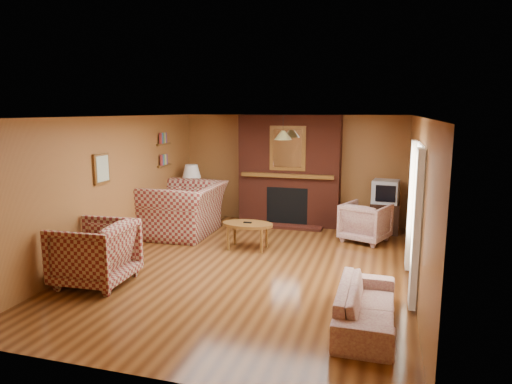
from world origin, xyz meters
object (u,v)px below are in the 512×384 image
(floral_sofa, at_px, (366,306))
(crt_tv, at_px, (386,192))
(coffee_table, at_px, (248,226))
(fireplace, at_px, (290,171))
(tv_stand, at_px, (384,218))
(plaid_loveseat, at_px, (184,209))
(side_table, at_px, (192,209))
(floral_armchair, at_px, (366,222))
(table_lamp, at_px, (192,178))
(plaid_armchair, at_px, (95,253))

(floral_sofa, relative_size, crt_tv, 2.96)
(coffee_table, bearing_deg, fireplace, 80.94)
(coffee_table, bearing_deg, tv_stand, 38.26)
(crt_tv, bearing_deg, plaid_loveseat, -161.77)
(side_table, height_order, crt_tv, crt_tv)
(floral_armchair, height_order, table_lamp, table_lamp)
(plaid_loveseat, xyz_separation_m, tv_stand, (3.90, 1.29, -0.21))
(plaid_loveseat, xyz_separation_m, plaid_armchair, (-0.10, -2.83, -0.06))
(fireplace, distance_m, crt_tv, 2.08)
(floral_sofa, distance_m, side_table, 5.67)
(fireplace, bearing_deg, tv_stand, -5.15)
(floral_sofa, xyz_separation_m, table_lamp, (-4.00, 4.02, 0.77))
(coffee_table, relative_size, crt_tv, 1.66)
(fireplace, xyz_separation_m, plaid_loveseat, (-1.85, -1.47, -0.66))
(fireplace, bearing_deg, crt_tv, -5.30)
(table_lamp, distance_m, crt_tv, 4.17)
(fireplace, xyz_separation_m, table_lamp, (-2.10, -0.53, -0.17))
(fireplace, bearing_deg, floral_armchair, -29.09)
(fireplace, xyz_separation_m, tv_stand, (2.05, -0.18, -0.87))
(crt_tv, bearing_deg, plaid_armchair, -134.17)
(table_lamp, bearing_deg, floral_armchair, -6.22)
(plaid_armchair, xyz_separation_m, tv_stand, (4.00, 4.12, -0.15))
(floral_sofa, xyz_separation_m, coffee_table, (-2.23, 2.49, 0.18))
(table_lamp, relative_size, tv_stand, 1.09)
(floral_sofa, height_order, crt_tv, crt_tv)
(plaid_armchair, bearing_deg, floral_armchair, 130.04)
(floral_armchair, bearing_deg, floral_sofa, 114.71)
(floral_sofa, relative_size, coffee_table, 1.78)
(plaid_loveseat, distance_m, coffee_table, 1.63)
(fireplace, relative_size, coffee_table, 2.58)
(floral_armchair, distance_m, tv_stand, 0.84)
(coffee_table, height_order, crt_tv, crt_tv)
(plaid_armchair, distance_m, floral_armchair, 4.97)
(fireplace, relative_size, crt_tv, 4.29)
(plaid_armchair, relative_size, coffee_table, 1.10)
(side_table, xyz_separation_m, table_lamp, (0.00, 0.00, 0.70))
(fireplace, relative_size, floral_armchair, 2.91)
(floral_armchair, relative_size, table_lamp, 1.21)
(plaid_armchair, height_order, crt_tv, crt_tv)
(floral_armchair, distance_m, side_table, 3.83)
(floral_armchair, height_order, side_table, floral_armchair)
(coffee_table, bearing_deg, table_lamp, 139.26)
(plaid_armchair, xyz_separation_m, floral_sofa, (3.85, -0.25, -0.22))
(plaid_armchair, relative_size, floral_armchair, 1.24)
(fireplace, relative_size, table_lamp, 3.52)
(floral_armchair, bearing_deg, fireplace, -7.44)
(fireplace, height_order, plaid_armchair, fireplace)
(fireplace, xyz_separation_m, floral_armchair, (1.71, -0.95, -0.81))
(floral_sofa, relative_size, floral_armchair, 2.00)
(plaid_loveseat, height_order, tv_stand, plaid_loveseat)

